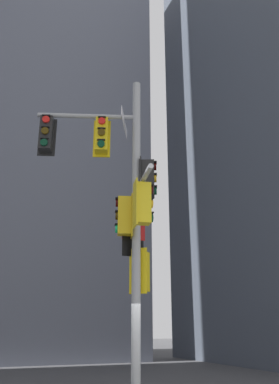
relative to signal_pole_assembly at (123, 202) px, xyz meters
The scene contains 2 objects.
building_mid_block 23.66m from the signal_pole_assembly, 88.91° to the left, with size 13.31×13.31×32.86m, color slate.
signal_pole_assembly is the anchor object (origin of this frame).
Camera 1 is at (-3.65, -9.24, 1.96)m, focal length 36.92 mm.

